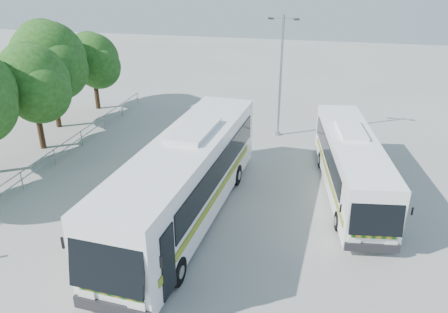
% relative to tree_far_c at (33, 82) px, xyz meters
% --- Properties ---
extents(ground, '(100.00, 100.00, 0.00)m').
position_rel_tree_far_c_xyz_m(ground, '(12.12, -5.10, -4.26)').
color(ground, '#A0A09B').
rests_on(ground, ground).
extents(kerb_divider, '(0.40, 16.00, 0.15)m').
position_rel_tree_far_c_xyz_m(kerb_divider, '(9.82, -3.10, -4.18)').
color(kerb_divider, '#B2B2AD').
rests_on(kerb_divider, ground).
extents(railing, '(0.06, 22.00, 1.00)m').
position_rel_tree_far_c_xyz_m(railing, '(2.12, -1.10, -3.52)').
color(railing, gray).
rests_on(railing, ground).
extents(tree_far_c, '(4.97, 4.69, 6.49)m').
position_rel_tree_far_c_xyz_m(tree_far_c, '(0.00, 0.00, 0.00)').
color(tree_far_c, '#382314').
rests_on(tree_far_c, ground).
extents(tree_far_d, '(5.62, 5.30, 7.33)m').
position_rel_tree_far_c_xyz_m(tree_far_d, '(-1.19, 3.70, 0.56)').
color(tree_far_d, '#382314').
rests_on(tree_far_d, ground).
extents(tree_far_e, '(4.54, 4.28, 5.92)m').
position_rel_tree_far_c_xyz_m(tree_far_e, '(-0.51, 8.20, -0.37)').
color(tree_far_e, '#382314').
rests_on(tree_far_e, ground).
extents(coach_main, '(3.70, 13.81, 3.79)m').
position_rel_tree_far_c_xyz_m(coach_main, '(11.27, -5.86, -2.18)').
color(coach_main, silver).
rests_on(coach_main, ground).
extents(coach_adjacent, '(3.67, 11.01, 3.00)m').
position_rel_tree_far_c_xyz_m(coach_adjacent, '(18.51, -1.81, -2.61)').
color(coach_adjacent, white).
rests_on(coach_adjacent, ground).
extents(lamppost, '(1.92, 0.31, 7.84)m').
position_rel_tree_far_c_xyz_m(lamppost, '(14.12, 5.55, 0.07)').
color(lamppost, '#92969A').
rests_on(lamppost, ground).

